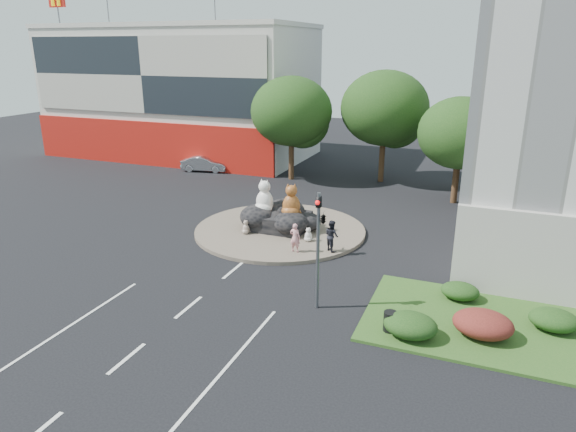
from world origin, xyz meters
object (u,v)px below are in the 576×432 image
at_px(cat_tabby, 291,200).
at_px(kitten_calico, 246,227).
at_px(kitten_white, 308,234).
at_px(cat_white, 265,196).
at_px(pedestrian_dark, 332,236).
at_px(parked_car, 205,164).
at_px(litter_bin, 390,321).
at_px(pedestrian_pink, 295,238).

xyz_separation_m(cat_tabby, kitten_calico, (-2.25, -1.37, -1.46)).
bearing_deg(kitten_white, cat_white, 118.12).
distance_m(cat_white, pedestrian_dark, 5.29).
distance_m(cat_tabby, parked_car, 17.57).
bearing_deg(litter_bin, pedestrian_pink, 136.19).
bearing_deg(litter_bin, cat_tabby, 130.44).
bearing_deg(kitten_calico, cat_tabby, 40.07).
distance_m(cat_tabby, litter_bin, 11.61).
height_order(kitten_calico, pedestrian_dark, pedestrian_dark).
bearing_deg(cat_tabby, kitten_calico, -171.53).
height_order(kitten_white, parked_car, parked_car).
bearing_deg(parked_car, kitten_calico, -153.11).
height_order(kitten_calico, kitten_white, kitten_calico).
height_order(pedestrian_pink, parked_car, pedestrian_pink).
bearing_deg(parked_car, cat_tabby, -144.54).
bearing_deg(cat_tabby, pedestrian_pink, -87.84).
relative_size(cat_white, parked_car, 0.50).
bearing_deg(pedestrian_pink, pedestrian_dark, -150.17).
distance_m(cat_white, parked_car, 16.36).
relative_size(kitten_calico, litter_bin, 1.05).
xyz_separation_m(cat_tabby, parked_car, (-12.80, 11.95, -1.40)).
relative_size(kitten_white, pedestrian_dark, 0.48).
bearing_deg(pedestrian_dark, litter_bin, 163.26).
distance_m(cat_tabby, pedestrian_pink, 3.37).
distance_m(cat_white, litter_bin, 12.79).
bearing_deg(pedestrian_pink, cat_tabby, -61.87).
distance_m(cat_white, kitten_calico, 2.13).
relative_size(cat_tabby, kitten_white, 2.42).
height_order(cat_white, litter_bin, cat_white).
distance_m(kitten_white, pedestrian_pink, 1.76).
bearing_deg(pedestrian_pink, kitten_white, -90.76).
bearing_deg(parked_car, cat_white, -148.51).
bearing_deg(parked_car, litter_bin, -147.12).
bearing_deg(kitten_calico, kitten_white, 11.85).
height_order(pedestrian_pink, pedestrian_dark, pedestrian_dark).
bearing_deg(cat_white, litter_bin, -30.39).
height_order(cat_tabby, kitten_white, cat_tabby).
distance_m(pedestrian_dark, parked_car, 21.15).
bearing_deg(kitten_calico, cat_white, 76.85).
height_order(cat_tabby, pedestrian_dark, cat_tabby).
xyz_separation_m(cat_white, pedestrian_dark, (4.75, -2.06, -1.09)).
height_order(kitten_white, pedestrian_dark, pedestrian_dark).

